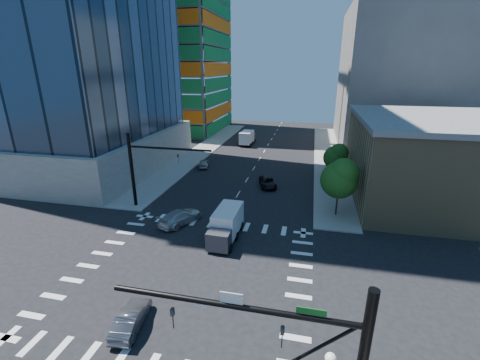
# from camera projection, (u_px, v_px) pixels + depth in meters

# --- Properties ---
(ground) EXTENTS (160.00, 160.00, 0.00)m
(ground) POSITION_uv_depth(u_px,v_px,m) (190.00, 273.00, 26.81)
(ground) COLOR black
(ground) RESTS_ON ground
(road_markings) EXTENTS (20.00, 20.00, 0.01)m
(road_markings) POSITION_uv_depth(u_px,v_px,m) (190.00, 273.00, 26.81)
(road_markings) COLOR silver
(road_markings) RESTS_ON ground
(sidewalk_ne) EXTENTS (5.00, 60.00, 0.15)m
(sidewalk_ne) POSITION_uv_depth(u_px,v_px,m) (328.00, 157.00, 61.04)
(sidewalk_ne) COLOR gray
(sidewalk_ne) RESTS_ON ground
(sidewalk_nw) EXTENTS (5.00, 60.00, 0.15)m
(sidewalk_nw) POSITION_uv_depth(u_px,v_px,m) (203.00, 150.00, 66.16)
(sidewalk_nw) COLOR gray
(sidewalk_nw) RESTS_ON ground
(construction_building) EXTENTS (25.16, 34.50, 70.60)m
(construction_building) POSITION_uv_depth(u_px,v_px,m) (171.00, 32.00, 81.22)
(construction_building) COLOR slate
(construction_building) RESTS_ON ground
(commercial_building) EXTENTS (20.50, 22.50, 10.60)m
(commercial_building) POSITION_uv_depth(u_px,v_px,m) (439.00, 159.00, 40.16)
(commercial_building) COLOR #917C54
(commercial_building) RESTS_ON ground
(bg_building_ne) EXTENTS (24.00, 30.00, 28.00)m
(bg_building_ne) POSITION_uv_depth(u_px,v_px,m) (403.00, 78.00, 67.23)
(bg_building_ne) COLOR slate
(bg_building_ne) RESTS_ON ground
(signal_mast_nw) EXTENTS (10.20, 0.40, 9.00)m
(signal_mast_nw) POSITION_uv_depth(u_px,v_px,m) (143.00, 164.00, 37.62)
(signal_mast_nw) COLOR black
(signal_mast_nw) RESTS_ON sidewalk_nw
(tree_south) EXTENTS (4.16, 4.16, 6.82)m
(tree_south) POSITION_uv_depth(u_px,v_px,m) (341.00, 178.00, 35.46)
(tree_south) COLOR #382316
(tree_south) RESTS_ON sidewalk_ne
(tree_north) EXTENTS (3.54, 3.52, 5.78)m
(tree_north) POSITION_uv_depth(u_px,v_px,m) (337.00, 156.00, 46.67)
(tree_north) COLOR #382316
(tree_north) RESTS_ON sidewalk_ne
(car_nb_far) EXTENTS (3.34, 5.10, 1.30)m
(car_nb_far) POSITION_uv_depth(u_px,v_px,m) (268.00, 182.00, 45.99)
(car_nb_far) COLOR black
(car_nb_far) RESTS_ON ground
(car_sb_near) EXTENTS (4.10, 5.72, 1.54)m
(car_sb_near) POSITION_uv_depth(u_px,v_px,m) (180.00, 217.00, 35.11)
(car_sb_near) COLOR silver
(car_sb_near) RESTS_ON ground
(car_sb_mid) EXTENTS (2.47, 4.23, 1.35)m
(car_sb_mid) POSITION_uv_depth(u_px,v_px,m) (204.00, 163.00, 54.86)
(car_sb_mid) COLOR #9EA2A5
(car_sb_mid) RESTS_ON ground
(car_sb_cross) EXTENTS (1.98, 4.25, 1.35)m
(car_sb_cross) POSITION_uv_depth(u_px,v_px,m) (131.00, 319.00, 21.03)
(car_sb_cross) COLOR #545258
(car_sb_cross) RESTS_ON ground
(box_truck_near) EXTENTS (2.51, 5.69, 2.96)m
(box_truck_near) POSITION_uv_depth(u_px,v_px,m) (225.00, 228.00, 31.53)
(box_truck_near) COLOR black
(box_truck_near) RESTS_ON ground
(box_truck_far) EXTENTS (2.73, 5.95, 3.07)m
(box_truck_far) POSITION_uv_depth(u_px,v_px,m) (248.00, 138.00, 70.74)
(box_truck_far) COLOR black
(box_truck_far) RESTS_ON ground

